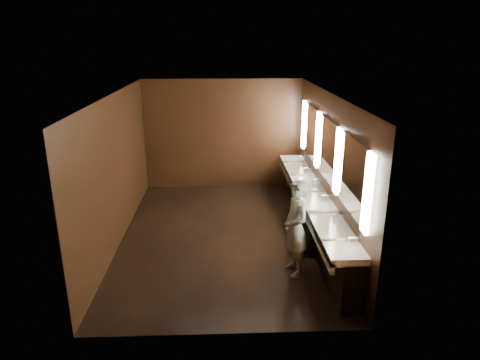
% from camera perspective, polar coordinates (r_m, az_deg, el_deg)
% --- Properties ---
extents(floor, '(6.00, 6.00, 0.00)m').
position_cam_1_polar(floor, '(8.65, -2.16, -7.37)').
color(floor, black).
rests_on(floor, ground).
extents(ceiling, '(4.00, 6.00, 0.02)m').
position_cam_1_polar(ceiling, '(7.84, -2.41, 11.37)').
color(ceiling, '#2D2D2B').
rests_on(ceiling, wall_back).
extents(wall_back, '(4.00, 0.02, 2.80)m').
position_cam_1_polar(wall_back, '(11.04, -2.31, 6.09)').
color(wall_back, black).
rests_on(wall_back, floor).
extents(wall_front, '(4.00, 0.02, 2.80)m').
position_cam_1_polar(wall_front, '(5.34, -2.19, -7.93)').
color(wall_front, black).
rests_on(wall_front, floor).
extents(wall_left, '(0.02, 6.00, 2.80)m').
position_cam_1_polar(wall_left, '(8.38, -16.09, 1.31)').
color(wall_left, black).
rests_on(wall_left, floor).
extents(wall_right, '(0.02, 6.00, 2.80)m').
position_cam_1_polar(wall_right, '(8.37, 11.55, 1.67)').
color(wall_right, black).
rests_on(wall_right, floor).
extents(sink_counter, '(0.55, 5.40, 1.01)m').
position_cam_1_polar(sink_counter, '(8.63, 9.83, -4.10)').
color(sink_counter, black).
rests_on(sink_counter, floor).
extents(mirror_band, '(0.06, 5.03, 1.15)m').
position_cam_1_polar(mirror_band, '(8.27, 11.57, 3.98)').
color(mirror_band, white).
rests_on(mirror_band, wall_right).
extents(person, '(0.52, 0.67, 1.63)m').
position_cam_1_polar(person, '(7.07, 7.46, -6.36)').
color(person, '#95B9DE').
rests_on(person, floor).
extents(trash_bin, '(0.34, 0.34, 0.52)m').
position_cam_1_polar(trash_bin, '(7.93, 9.42, -8.04)').
color(trash_bin, black).
rests_on(trash_bin, floor).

